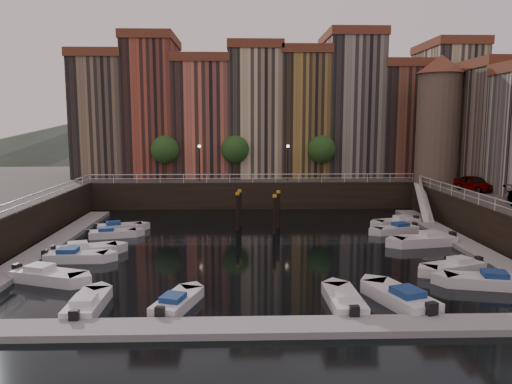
{
  "coord_description": "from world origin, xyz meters",
  "views": [
    {
      "loc": [
        -1.38,
        -39.17,
        9.7
      ],
      "look_at": [
        -0.03,
        4.0,
        3.63
      ],
      "focal_mm": 35.0,
      "sensor_mm": 36.0,
      "label": 1
    }
  ],
  "objects_px": {
    "gangway": "(423,200)",
    "boat_left_2": "(85,250)",
    "car_a": "(475,184)",
    "mooring_pilings": "(257,211)",
    "boat_left_0": "(47,276)",
    "corner_tower": "(438,117)",
    "boat_left_1": "(75,256)"
  },
  "relations": [
    {
      "from": "gangway",
      "to": "boat_left_2",
      "type": "xyz_separation_m",
      "value": [
        -30.0,
        -12.98,
        -1.56
      ]
    },
    {
      "from": "gangway",
      "to": "car_a",
      "type": "bearing_deg",
      "value": -27.32
    },
    {
      "from": "mooring_pilings",
      "to": "boat_left_0",
      "type": "distance_m",
      "value": 19.92
    },
    {
      "from": "corner_tower",
      "to": "boat_left_1",
      "type": "xyz_separation_m",
      "value": [
        -33.06,
        -19.23,
        -9.85
      ]
    },
    {
      "from": "gangway",
      "to": "boat_left_0",
      "type": "relative_size",
      "value": 1.69
    },
    {
      "from": "boat_left_0",
      "to": "car_a",
      "type": "relative_size",
      "value": 1.12
    },
    {
      "from": "corner_tower",
      "to": "boat_left_0",
      "type": "bearing_deg",
      "value": -144.42
    },
    {
      "from": "corner_tower",
      "to": "boat_left_1",
      "type": "distance_m",
      "value": 39.49
    },
    {
      "from": "mooring_pilings",
      "to": "boat_left_2",
      "type": "distance_m",
      "value": 15.54
    },
    {
      "from": "boat_left_1",
      "to": "boat_left_0",
      "type": "bearing_deg",
      "value": -93.19
    },
    {
      "from": "gangway",
      "to": "boat_left_0",
      "type": "height_order",
      "value": "gangway"
    },
    {
      "from": "boat_left_0",
      "to": "boat_left_2",
      "type": "xyz_separation_m",
      "value": [
        0.37,
        6.32,
        -0.02
      ]
    },
    {
      "from": "mooring_pilings",
      "to": "boat_left_1",
      "type": "xyz_separation_m",
      "value": [
        -13.19,
        -10.11,
        -1.31
      ]
    },
    {
      "from": "boat_left_2",
      "to": "boat_left_0",
      "type": "bearing_deg",
      "value": -112.62
    },
    {
      "from": "gangway",
      "to": "boat_left_1",
      "type": "xyz_separation_m",
      "value": [
        -30.16,
        -14.73,
        -1.57
      ]
    },
    {
      "from": "gangway",
      "to": "mooring_pilings",
      "type": "height_order",
      "value": "gangway"
    },
    {
      "from": "boat_left_2",
      "to": "car_a",
      "type": "relative_size",
      "value": 1.07
    },
    {
      "from": "gangway",
      "to": "boat_left_0",
      "type": "bearing_deg",
      "value": -147.56
    },
    {
      "from": "corner_tower",
      "to": "boat_left_1",
      "type": "height_order",
      "value": "corner_tower"
    },
    {
      "from": "mooring_pilings",
      "to": "car_a",
      "type": "height_order",
      "value": "car_a"
    },
    {
      "from": "boat_left_1",
      "to": "boat_left_2",
      "type": "bearing_deg",
      "value": 84.27
    },
    {
      "from": "corner_tower",
      "to": "boat_left_2",
      "type": "bearing_deg",
      "value": -152.01
    },
    {
      "from": "corner_tower",
      "to": "car_a",
      "type": "relative_size",
      "value": 3.15
    },
    {
      "from": "corner_tower",
      "to": "boat_left_0",
      "type": "xyz_separation_m",
      "value": [
        -33.26,
        -23.8,
        -9.82
      ]
    },
    {
      "from": "boat_left_2",
      "to": "corner_tower",
      "type": "bearing_deg",
      "value": 8.68
    },
    {
      "from": "mooring_pilings",
      "to": "boat_left_1",
      "type": "relative_size",
      "value": 0.93
    },
    {
      "from": "boat_left_0",
      "to": "boat_left_2",
      "type": "distance_m",
      "value": 6.33
    },
    {
      "from": "car_a",
      "to": "boat_left_2",
      "type": "bearing_deg",
      "value": -179.31
    },
    {
      "from": "gangway",
      "to": "boat_left_0",
      "type": "xyz_separation_m",
      "value": [
        -30.36,
        -19.3,
        -1.54
      ]
    },
    {
      "from": "gangway",
      "to": "boat_left_1",
      "type": "height_order",
      "value": "gangway"
    },
    {
      "from": "boat_left_0",
      "to": "car_a",
      "type": "bearing_deg",
      "value": 46.63
    },
    {
      "from": "gangway",
      "to": "mooring_pilings",
      "type": "relative_size",
      "value": 2.02
    }
  ]
}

